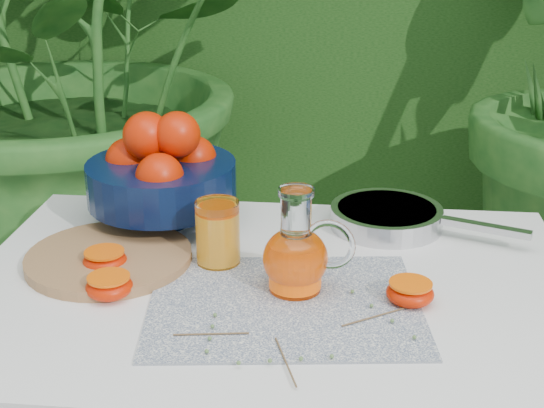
# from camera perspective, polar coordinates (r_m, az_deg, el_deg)

# --- Properties ---
(potted_plant_left) EXTENTS (2.47, 2.47, 1.85)m
(potted_plant_left) POSITION_cam_1_polar(r_m,az_deg,el_deg) (2.44, -14.59, 11.72)
(potted_plant_left) COLOR #1E541C
(potted_plant_left) RESTS_ON ground
(white_table) EXTENTS (1.00, 0.70, 0.75)m
(white_table) POSITION_cam_1_polar(r_m,az_deg,el_deg) (1.28, -0.09, -9.18)
(white_table) COLOR white
(white_table) RESTS_ON ground
(placemat) EXTENTS (0.45, 0.37, 0.00)m
(placemat) POSITION_cam_1_polar(r_m,az_deg,el_deg) (1.17, 0.95, -7.54)
(placemat) COLOR #0C1C45
(placemat) RESTS_ON white_table
(cutting_board) EXTENTS (0.32, 0.32, 0.02)m
(cutting_board) POSITION_cam_1_polar(r_m,az_deg,el_deg) (1.33, -12.17, -3.99)
(cutting_board) COLOR #966A43
(cutting_board) RESTS_ON white_table
(fruit_bowl) EXTENTS (0.33, 0.33, 0.22)m
(fruit_bowl) POSITION_cam_1_polar(r_m,az_deg,el_deg) (1.44, -8.31, 2.36)
(fruit_bowl) COLOR black
(fruit_bowl) RESTS_ON white_table
(juice_pitcher) EXTENTS (0.15, 0.12, 0.17)m
(juice_pitcher) POSITION_cam_1_polar(r_m,az_deg,el_deg) (1.18, 1.87, -3.90)
(juice_pitcher) COLOR white
(juice_pitcher) RESTS_ON white_table
(juice_tumbler) EXTENTS (0.08, 0.08, 0.11)m
(juice_tumbler) POSITION_cam_1_polar(r_m,az_deg,el_deg) (1.28, -4.10, -2.24)
(juice_tumbler) COLOR white
(juice_tumbler) RESTS_ON white_table
(saute_pan) EXTENTS (0.39, 0.27, 0.04)m
(saute_pan) POSITION_cam_1_polar(r_m,az_deg,el_deg) (1.45, 8.73, -0.91)
(saute_pan) COLOR #B7B7BC
(saute_pan) RESTS_ON white_table
(orange_halves) EXTENTS (0.59, 0.17, 0.04)m
(orange_halves) POSITION_cam_1_polar(r_m,az_deg,el_deg) (1.21, -5.10, -5.66)
(orange_halves) COLOR red
(orange_halves) RESTS_ON white_table
(thyme_sprigs) EXTENTS (0.36, 0.26, 0.01)m
(thyme_sprigs) POSITION_cam_1_polar(r_m,az_deg,el_deg) (1.09, 1.98, -9.78)
(thyme_sprigs) COLOR brown
(thyme_sprigs) RESTS_ON white_table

